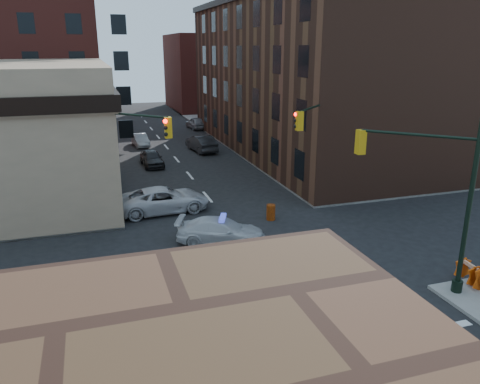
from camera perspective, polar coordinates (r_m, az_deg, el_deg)
ground at (r=23.81m, az=1.87°, el=-7.67°), size 140.00×140.00×0.00m
sidewalk_ne at (r=61.92m, az=11.96°, el=7.64°), size 34.00×54.50×0.15m
commercial_row_ne at (r=47.49m, az=7.85°, el=13.45°), size 14.00×34.00×14.00m
filler_nw at (r=82.81m, az=-24.56°, el=14.37°), size 20.00×18.00×16.00m
filler_ne at (r=81.27m, az=-2.58°, el=14.41°), size 16.00×16.00×12.00m
signal_pole_se at (r=20.65m, az=23.40°, el=0.59°), size 5.40×5.27×8.00m
signal_pole_nw at (r=26.32m, az=-14.18°, el=4.24°), size 3.58×3.67×8.00m
signal_pole_ne at (r=29.40m, az=9.25°, el=5.87°), size 3.67×3.58×8.00m
tree_ne_near at (r=49.07m, az=0.00°, el=9.60°), size 3.00×3.00×4.85m
tree_ne_far at (r=56.68m, az=-2.50°, el=10.62°), size 3.00×3.00×4.85m
police_car at (r=24.94m, az=-2.32°, el=-4.77°), size 5.08×3.55×1.37m
pickup at (r=29.96m, az=-9.27°, el=-0.94°), size 5.86×2.99×1.58m
parked_car_wnear at (r=41.80m, az=-10.70°, el=4.06°), size 1.90×4.20×1.40m
parked_car_wfar at (r=50.70m, az=-12.05°, el=6.21°), size 1.65×3.96×1.27m
parked_car_wdeep at (r=64.83m, az=-16.11°, el=8.37°), size 2.37×5.27×1.50m
parked_car_enear at (r=47.16m, az=-4.73°, el=5.94°), size 2.36×5.16×1.64m
parked_car_efar at (r=60.61m, az=-5.37°, el=8.39°), size 2.18×4.56×1.50m
pedestrian_a at (r=29.21m, az=-20.24°, el=-1.64°), size 0.82×0.69×1.91m
pedestrian_b at (r=28.46m, az=-26.80°, el=-2.99°), size 1.04×0.89×1.88m
barrel_road at (r=28.34m, az=3.78°, el=-2.48°), size 0.59×0.59×0.95m
barrel_bank at (r=30.41m, az=-11.42°, el=-1.31°), size 0.76×0.76×1.05m
barricade_se_a at (r=23.14m, az=26.12°, el=-8.75°), size 0.68×1.19×0.85m
barricade_nw_a at (r=29.29m, az=-17.63°, el=-2.45°), size 1.13×0.61×0.83m
barricade_nw_b at (r=29.89m, az=-20.30°, el=-2.13°), size 1.47×0.96×1.02m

